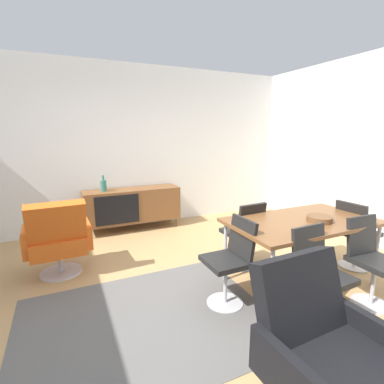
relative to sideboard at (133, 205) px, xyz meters
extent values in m
plane|color=tan|center=(-0.06, -2.30, -0.44)|extent=(8.32, 8.32, 0.00)
cube|color=silver|center=(-0.06, 0.30, 0.96)|extent=(6.80, 0.12, 2.80)
cube|color=brown|center=(0.00, 0.00, 0.00)|extent=(1.60, 0.44, 0.56)
cube|color=black|center=(-0.30, -0.22, 0.00)|extent=(0.70, 0.01, 0.48)
cylinder|color=brown|center=(-0.74, -0.17, -0.36)|extent=(0.03, 0.03, 0.16)
cylinder|color=brown|center=(0.74, -0.17, -0.36)|extent=(0.03, 0.03, 0.16)
cylinder|color=brown|center=(-0.74, 0.17, -0.36)|extent=(0.03, 0.03, 0.16)
cylinder|color=brown|center=(0.74, 0.17, -0.36)|extent=(0.03, 0.03, 0.16)
cylinder|color=#337266|center=(-0.46, 0.00, 0.37)|extent=(0.10, 0.10, 0.18)
cylinder|color=#337266|center=(-0.46, 0.00, 0.50)|extent=(0.03, 0.03, 0.08)
cube|color=brown|center=(1.26, -2.57, 0.28)|extent=(1.60, 0.90, 0.04)
cylinder|color=#B7B7BC|center=(0.54, -2.96, -0.09)|extent=(0.04, 0.04, 0.70)
cylinder|color=#B7B7BC|center=(1.98, -2.96, -0.09)|extent=(0.04, 0.04, 0.70)
cylinder|color=#B7B7BC|center=(0.54, -2.18, -0.09)|extent=(0.04, 0.04, 0.70)
cylinder|color=#B7B7BC|center=(1.98, -2.18, -0.09)|extent=(0.04, 0.04, 0.70)
cylinder|color=brown|center=(1.38, -2.69, 0.33)|extent=(0.26, 0.26, 0.06)
cube|color=black|center=(1.61, -3.19, 0.01)|extent=(0.41, 0.41, 0.05)
cube|color=black|center=(1.61, -3.01, 0.23)|extent=(0.38, 0.10, 0.38)
cylinder|color=#B7B7BC|center=(1.61, -3.19, -0.23)|extent=(0.04, 0.04, 0.42)
cylinder|color=#B7B7BC|center=(1.61, -3.19, -0.43)|extent=(0.36, 0.36, 0.01)
cube|color=black|center=(2.21, -2.57, 0.01)|extent=(0.43, 0.43, 0.05)
cube|color=black|center=(2.03, -2.58, 0.23)|extent=(0.12, 0.39, 0.38)
cylinder|color=#B7B7BC|center=(2.21, -2.57, -0.23)|extent=(0.04, 0.04, 0.42)
cylinder|color=#B7B7BC|center=(2.21, -2.57, -0.43)|extent=(0.36, 0.36, 0.01)
cube|color=black|center=(0.91, -1.95, 0.01)|extent=(0.43, 0.43, 0.05)
cube|color=black|center=(0.92, -2.13, 0.23)|extent=(0.39, 0.12, 0.38)
cylinder|color=#B7B7BC|center=(0.91, -1.95, -0.23)|extent=(0.04, 0.04, 0.42)
cylinder|color=#B7B7BC|center=(0.91, -1.95, -0.43)|extent=(0.36, 0.36, 0.01)
cube|color=black|center=(0.91, -3.19, 0.01)|extent=(0.42, 0.42, 0.05)
cube|color=black|center=(0.90, -3.01, 0.23)|extent=(0.38, 0.11, 0.38)
cylinder|color=#B7B7BC|center=(0.91, -3.19, -0.23)|extent=(0.04, 0.04, 0.42)
cylinder|color=#B7B7BC|center=(0.91, -3.19, -0.43)|extent=(0.36, 0.36, 0.01)
cube|color=black|center=(0.31, -2.57, 0.01)|extent=(0.40, 0.40, 0.05)
cube|color=black|center=(0.49, -2.57, 0.23)|extent=(0.09, 0.38, 0.38)
cylinder|color=#B7B7BC|center=(0.31, -2.57, -0.23)|extent=(0.04, 0.04, 0.42)
cylinder|color=#B7B7BC|center=(0.31, -2.57, -0.43)|extent=(0.36, 0.36, 0.01)
cube|color=#D85919|center=(-1.17, -1.20, -0.06)|extent=(0.62, 0.59, 0.20)
cube|color=#D85919|center=(-1.16, -1.44, 0.25)|extent=(0.61, 0.29, 0.51)
cube|color=#D85919|center=(-0.84, -1.19, 0.02)|extent=(0.08, 0.51, 0.28)
cube|color=#D85919|center=(-1.50, -1.22, 0.02)|extent=(0.08, 0.51, 0.28)
cylinder|color=#B7B7BC|center=(-1.17, -1.20, -0.30)|extent=(0.06, 0.06, 0.28)
cylinder|color=#B7B7BC|center=(-1.17, -1.20, -0.43)|extent=(0.48, 0.48, 0.02)
cube|color=black|center=(0.21, -3.83, -0.06)|extent=(0.62, 0.58, 0.20)
cube|color=black|center=(0.20, -3.59, 0.25)|extent=(0.61, 0.29, 0.51)
cube|color=black|center=(-0.12, -3.85, 0.02)|extent=(0.08, 0.51, 0.28)
cube|color=black|center=(0.54, -3.82, 0.02)|extent=(0.08, 0.51, 0.28)
cube|color=#595654|center=(-0.48, -2.52, -0.44)|extent=(2.20, 1.70, 0.01)
camera|label=1|loc=(-1.05, -4.75, 1.23)|focal=26.65mm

